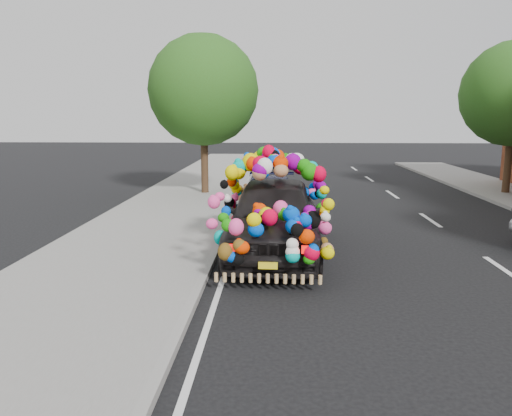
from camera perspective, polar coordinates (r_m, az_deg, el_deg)
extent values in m
plane|color=black|center=(10.29, 7.88, -6.90)|extent=(100.00, 100.00, 0.00)
cube|color=gray|center=(10.74, -15.73, -6.12)|extent=(4.00, 60.00, 0.12)
cube|color=gray|center=(10.31, -5.30, -6.43)|extent=(0.15, 60.00, 0.13)
cylinder|color=#332114|center=(19.55, -5.90, 5.42)|extent=(0.28, 0.28, 2.73)
sphere|color=#2C5015|center=(19.51, -6.05, 13.24)|extent=(4.20, 4.20, 4.20)
cylinder|color=#332114|center=(21.80, 26.85, 4.75)|extent=(0.28, 0.28, 2.64)
imported|color=black|center=(11.14, 2.09, -0.93)|extent=(2.20, 5.10, 1.71)
cube|color=red|center=(8.75, -3.13, -4.60)|extent=(0.22, 0.07, 0.14)
cube|color=red|center=(8.68, 5.94, -4.76)|extent=(0.22, 0.07, 0.14)
cube|color=yellow|center=(8.76, 1.37, -6.60)|extent=(0.34, 0.05, 0.12)
imported|color=black|center=(14.86, 1.46, 1.05)|extent=(1.92, 4.40, 1.26)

